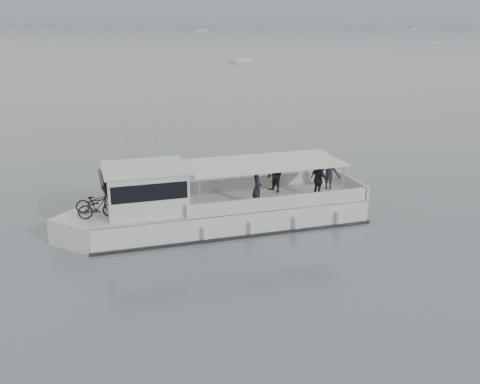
{
  "coord_description": "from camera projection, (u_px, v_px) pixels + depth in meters",
  "views": [
    {
      "loc": [
        -1.17,
        -24.48,
        9.11
      ],
      "look_at": [
        -1.84,
        -1.77,
        1.6
      ],
      "focal_mm": 40.0,
      "sensor_mm": 36.0,
      "label": 1
    }
  ],
  "objects": [
    {
      "name": "ground",
      "position": [
        279.0,
        212.0,
        26.06
      ],
      "size": [
        1400.0,
        1400.0,
        0.0
      ],
      "primitive_type": "plane",
      "color": "#535D62",
      "rests_on": "ground"
    },
    {
      "name": "headland",
      "position": [
        258.0,
        11.0,
        553.11
      ],
      "size": [
        1400.0,
        90.0,
        28.0
      ],
      "primitive_type": "cube",
      "color": "#939EA8",
      "rests_on": "ground"
    },
    {
      "name": "tour_boat",
      "position": [
        202.0,
        208.0,
        23.8
      ],
      "size": [
        13.88,
        7.18,
        5.89
      ],
      "rotation": [
        0.0,
        0.0,
        0.32
      ],
      "color": "silver",
      "rests_on": "ground"
    },
    {
      "name": "moored_fleet",
      "position": [
        161.0,
        36.0,
        238.67
      ],
      "size": [
        465.58,
        305.82,
        11.06
      ],
      "color": "silver",
      "rests_on": "ground"
    }
  ]
}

